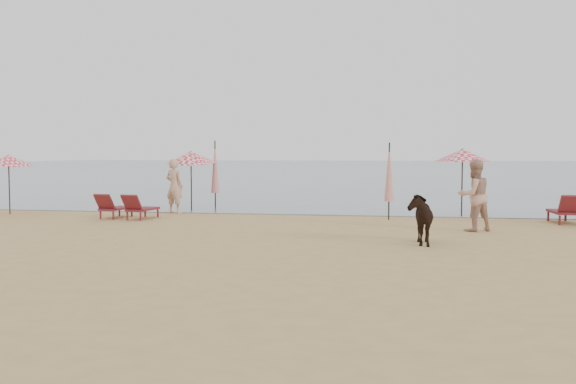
{
  "coord_description": "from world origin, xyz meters",
  "views": [
    {
      "loc": [
        2.85,
        -11.37,
        2.13
      ],
      "look_at": [
        0.0,
        5.0,
        1.1
      ],
      "focal_mm": 40.0,
      "sensor_mm": 36.0,
      "label": 1
    }
  ],
  "objects_px": {
    "umbrella_open_left_a": "(9,161)",
    "lounger_cluster_left": "(126,207)",
    "umbrella_closed_right": "(389,172)",
    "umbrella_open_left_b": "(191,157)",
    "beachgoer_left": "(174,186)",
    "beachgoer_right_a": "(474,196)",
    "umbrella_open_right": "(462,155)",
    "cow": "(419,218)",
    "umbrella_closed_left": "(215,167)"
  },
  "relations": [
    {
      "from": "umbrella_open_right",
      "to": "cow",
      "type": "distance_m",
      "value": 7.08
    },
    {
      "from": "umbrella_open_left_a",
      "to": "beachgoer_right_a",
      "type": "distance_m",
      "value": 15.39
    },
    {
      "from": "umbrella_open_left_b",
      "to": "cow",
      "type": "height_order",
      "value": "umbrella_open_left_b"
    },
    {
      "from": "umbrella_open_left_a",
      "to": "beachgoer_right_a",
      "type": "bearing_deg",
      "value": -11.4
    },
    {
      "from": "umbrella_open_right",
      "to": "umbrella_closed_left",
      "type": "distance_m",
      "value": 8.87
    },
    {
      "from": "lounger_cluster_left",
      "to": "beachgoer_left",
      "type": "height_order",
      "value": "beachgoer_left"
    },
    {
      "from": "lounger_cluster_left",
      "to": "umbrella_open_left_b",
      "type": "bearing_deg",
      "value": 78.01
    },
    {
      "from": "umbrella_open_left_a",
      "to": "beachgoer_left",
      "type": "height_order",
      "value": "umbrella_open_left_a"
    },
    {
      "from": "lounger_cluster_left",
      "to": "cow",
      "type": "height_order",
      "value": "cow"
    },
    {
      "from": "umbrella_closed_right",
      "to": "umbrella_open_left_b",
      "type": "bearing_deg",
      "value": 164.05
    },
    {
      "from": "umbrella_open_right",
      "to": "beachgoer_right_a",
      "type": "relative_size",
      "value": 1.17
    },
    {
      "from": "lounger_cluster_left",
      "to": "umbrella_open_left_b",
      "type": "xyz_separation_m",
      "value": [
        1.12,
        3.17,
        1.57
      ]
    },
    {
      "from": "cow",
      "to": "lounger_cluster_left",
      "type": "bearing_deg",
      "value": 150.55
    },
    {
      "from": "umbrella_open_right",
      "to": "beachgoer_left",
      "type": "bearing_deg",
      "value": 170.45
    },
    {
      "from": "umbrella_open_left_a",
      "to": "umbrella_open_left_b",
      "type": "distance_m",
      "value": 6.21
    },
    {
      "from": "lounger_cluster_left",
      "to": "cow",
      "type": "xyz_separation_m",
      "value": [
        9.06,
        -4.15,
        0.22
      ]
    },
    {
      "from": "umbrella_open_right",
      "to": "umbrella_closed_left",
      "type": "bearing_deg",
      "value": 159.86
    },
    {
      "from": "umbrella_open_right",
      "to": "beachgoer_right_a",
      "type": "distance_m",
      "value": 4.14
    },
    {
      "from": "lounger_cluster_left",
      "to": "cow",
      "type": "bearing_deg",
      "value": -17.04
    },
    {
      "from": "cow",
      "to": "beachgoer_left",
      "type": "relative_size",
      "value": 0.76
    },
    {
      "from": "umbrella_closed_left",
      "to": "umbrella_closed_right",
      "type": "xyz_separation_m",
      "value": [
        6.42,
        -2.6,
        -0.08
      ]
    },
    {
      "from": "lounger_cluster_left",
      "to": "umbrella_open_left_a",
      "type": "distance_m",
      "value": 4.89
    },
    {
      "from": "beachgoer_left",
      "to": "umbrella_open_left_b",
      "type": "bearing_deg",
      "value": -82.14
    },
    {
      "from": "lounger_cluster_left",
      "to": "umbrella_open_left_b",
      "type": "relative_size",
      "value": 0.76
    },
    {
      "from": "umbrella_open_left_a",
      "to": "umbrella_closed_left",
      "type": "xyz_separation_m",
      "value": [
        6.48,
        2.94,
        -0.26
      ]
    },
    {
      "from": "umbrella_open_left_a",
      "to": "umbrella_open_right",
      "type": "distance_m",
      "value": 15.38
    },
    {
      "from": "umbrella_open_right",
      "to": "umbrella_closed_right",
      "type": "relative_size",
      "value": 0.93
    },
    {
      "from": "umbrella_open_right",
      "to": "beachgoer_left",
      "type": "relative_size",
      "value": 1.19
    },
    {
      "from": "umbrella_closed_left",
      "to": "beachgoer_left",
      "type": "height_order",
      "value": "umbrella_closed_left"
    },
    {
      "from": "lounger_cluster_left",
      "to": "umbrella_open_left_a",
      "type": "xyz_separation_m",
      "value": [
        -4.61,
        0.78,
        1.46
      ]
    },
    {
      "from": "umbrella_open_right",
      "to": "cow",
      "type": "relative_size",
      "value": 1.57
    },
    {
      "from": "lounger_cluster_left",
      "to": "umbrella_open_left_a",
      "type": "height_order",
      "value": "umbrella_open_left_a"
    },
    {
      "from": "umbrella_open_right",
      "to": "umbrella_closed_right",
      "type": "distance_m",
      "value": 2.84
    },
    {
      "from": "umbrella_open_left_a",
      "to": "cow",
      "type": "xyz_separation_m",
      "value": [
        13.67,
        -4.92,
        -1.23
      ]
    },
    {
      "from": "umbrella_closed_left",
      "to": "lounger_cluster_left",
      "type": "bearing_deg",
      "value": -116.71
    },
    {
      "from": "umbrella_closed_left",
      "to": "beachgoer_left",
      "type": "xyz_separation_m",
      "value": [
        -0.98,
        -1.69,
        -0.63
      ]
    },
    {
      "from": "umbrella_open_left_b",
      "to": "umbrella_closed_right",
      "type": "relative_size",
      "value": 0.93
    },
    {
      "from": "umbrella_open_left_a",
      "to": "lounger_cluster_left",
      "type": "bearing_deg",
      "value": -12.85
    },
    {
      "from": "beachgoer_left",
      "to": "beachgoer_right_a",
      "type": "bearing_deg",
      "value": 179.94
    },
    {
      "from": "cow",
      "to": "umbrella_open_left_b",
      "type": "bearing_deg",
      "value": 132.48
    },
    {
      "from": "beachgoer_left",
      "to": "beachgoer_right_a",
      "type": "height_order",
      "value": "beachgoer_right_a"
    },
    {
      "from": "cow",
      "to": "beachgoer_right_a",
      "type": "distance_m",
      "value": 3.18
    },
    {
      "from": "umbrella_closed_right",
      "to": "beachgoer_right_a",
      "type": "height_order",
      "value": "umbrella_closed_right"
    },
    {
      "from": "beachgoer_left",
      "to": "umbrella_open_right",
      "type": "bearing_deg",
      "value": -157.26
    },
    {
      "from": "lounger_cluster_left",
      "to": "umbrella_closed_right",
      "type": "distance_m",
      "value": 8.44
    },
    {
      "from": "umbrella_open_right",
      "to": "umbrella_closed_right",
      "type": "bearing_deg",
      "value": -160.76
    },
    {
      "from": "lounger_cluster_left",
      "to": "umbrella_closed_right",
      "type": "relative_size",
      "value": 0.71
    },
    {
      "from": "umbrella_open_left_b",
      "to": "umbrella_open_right",
      "type": "height_order",
      "value": "umbrella_open_left_b"
    },
    {
      "from": "umbrella_open_left_a",
      "to": "cow",
      "type": "relative_size",
      "value": 1.43
    },
    {
      "from": "umbrella_open_right",
      "to": "beachgoer_right_a",
      "type": "xyz_separation_m",
      "value": [
        -0.05,
        -4.0,
        -1.06
      ]
    }
  ]
}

